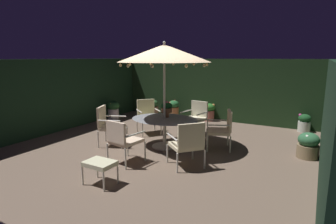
{
  "coord_description": "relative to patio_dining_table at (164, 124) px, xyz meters",
  "views": [
    {
      "loc": [
        3.43,
        -5.82,
        2.24
      ],
      "look_at": [
        0.05,
        0.25,
        0.87
      ],
      "focal_mm": 29.71,
      "sensor_mm": 36.0,
      "label": 1
    }
  ],
  "objects": [
    {
      "name": "patio_chair_east",
      "position": [
        -1.34,
        -0.56,
        -0.03
      ],
      "size": [
        0.8,
        0.78,
        1.01
      ],
      "color": "silver",
      "rests_on": "ground_plane"
    },
    {
      "name": "potted_plant_right_far",
      "position": [
        -3.14,
        1.75,
        -0.22
      ],
      "size": [
        0.46,
        0.46,
        0.7
      ],
      "color": "beige",
      "rests_on": "ground_plane"
    },
    {
      "name": "potted_plant_left_far",
      "position": [
        -2.28,
        3.06,
        -0.29
      ],
      "size": [
        0.45,
        0.45,
        0.64
      ],
      "color": "#80634C",
      "rests_on": "ground_plane"
    },
    {
      "name": "patio_chair_southeast",
      "position": [
        -0.19,
        -1.43,
        -0.04
      ],
      "size": [
        0.65,
        0.7,
        0.95
      ],
      "color": "silver",
      "rests_on": "ground_plane"
    },
    {
      "name": "patio_chair_northeast",
      "position": [
        -1.12,
        0.93,
        -0.04
      ],
      "size": [
        0.85,
        0.85,
        1.0
      ],
      "color": "silver",
      "rests_on": "ground_plane"
    },
    {
      "name": "centerpiece_planter",
      "position": [
        -0.03,
        0.16,
        0.38
      ],
      "size": [
        0.28,
        0.28,
        0.41
      ],
      "color": "#AF6743",
      "rests_on": "patio_dining_table"
    },
    {
      "name": "hedge_backdrop_left",
      "position": [
        -3.72,
        -0.07,
        0.49
      ],
      "size": [
        0.3,
        7.8,
        2.19
      ],
      "primitive_type": "cube",
      "color": "#19321E",
      "rests_on": "ground_plane"
    },
    {
      "name": "potted_plant_left_near",
      "position": [
        3.01,
        3.34,
        -0.32
      ],
      "size": [
        0.36,
        0.36,
        0.55
      ],
      "color": "beige",
      "rests_on": "ground_plane"
    },
    {
      "name": "patio_chair_southwest",
      "position": [
        1.33,
        0.56,
        -0.05
      ],
      "size": [
        0.75,
        0.77,
        0.97
      ],
      "color": "beige",
      "rests_on": "ground_plane"
    },
    {
      "name": "potted_plant_right_near",
      "position": [
        -1.41,
        3.16,
        -0.25
      ],
      "size": [
        0.41,
        0.41,
        0.66
      ],
      "color": "#A5673D",
      "rests_on": "ground_plane"
    },
    {
      "name": "patio_dining_table",
      "position": [
        0.0,
        0.0,
        0.0
      ],
      "size": [
        1.73,
        1.37,
        0.74
      ],
      "color": "beige",
      "rests_on": "ground_plane"
    },
    {
      "name": "hedge_backdrop_right",
      "position": [
        3.62,
        -0.07,
        0.49
      ],
      "size": [
        0.3,
        7.8,
        2.19
      ],
      "primitive_type": "cube",
      "color": "black",
      "rests_on": "ground_plane"
    },
    {
      "name": "potted_plant_back_right",
      "position": [
        3.23,
        0.9,
        -0.31
      ],
      "size": [
        0.47,
        0.47,
        0.58
      ],
      "color": "#836D4E",
      "rests_on": "ground_plane"
    },
    {
      "name": "hedge_backdrop_rear",
      "position": [
        -0.05,
        3.68,
        0.49
      ],
      "size": [
        7.65,
        0.3,
        2.19
      ],
      "primitive_type": "cube",
      "color": "#1C3219",
      "rests_on": "ground_plane"
    },
    {
      "name": "ground_plane",
      "position": [
        -0.05,
        -0.07,
        -0.61
      ],
      "size": [
        7.65,
        7.8,
        0.02
      ],
      "primitive_type": "cube",
      "color": "brown"
    },
    {
      "name": "patio_chair_north",
      "position": [
        0.24,
        1.43,
        -0.03
      ],
      "size": [
        0.69,
        0.72,
        0.98
      ],
      "color": "silver",
      "rests_on": "ground_plane"
    },
    {
      "name": "patio_chair_south",
      "position": [
        1.09,
        -0.95,
        -0.06
      ],
      "size": [
        0.87,
        0.87,
        0.97
      ],
      "color": "silver",
      "rests_on": "ground_plane"
    },
    {
      "name": "patio_umbrella",
      "position": [
        0.0,
        -0.0,
        1.73
      ],
      "size": [
        2.26,
        2.26,
        2.62
      ],
      "color": "silver",
      "rests_on": "ground_plane"
    },
    {
      "name": "potted_plant_front_corner",
      "position": [
        -0.07,
        3.37,
        -0.26
      ],
      "size": [
        0.41,
        0.41,
        0.63
      ],
      "color": "#A95C50",
      "rests_on": "ground_plane"
    },
    {
      "name": "ottoman_footrest",
      "position": [
        0.06,
        -2.42,
        -0.23
      ],
      "size": [
        0.53,
        0.4,
        0.43
      ],
      "color": "silver",
      "rests_on": "ground_plane"
    }
  ]
}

